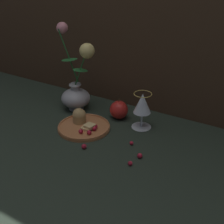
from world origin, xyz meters
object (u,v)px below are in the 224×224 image
(plate_with_pastries, at_px, (83,124))
(apple_beside_vase, at_px, (119,110))
(vase, at_px, (76,88))
(wine_glass, at_px, (142,105))

(plate_with_pastries, xyz_separation_m, apple_beside_vase, (0.08, 0.14, 0.02))
(vase, relative_size, apple_beside_vase, 4.14)
(plate_with_pastries, bearing_deg, apple_beside_vase, 60.73)
(vase, distance_m, wine_glass, 0.31)
(wine_glass, bearing_deg, apple_beside_vase, 170.53)
(plate_with_pastries, distance_m, apple_beside_vase, 0.17)
(vase, xyz_separation_m, plate_with_pastries, (0.12, -0.12, -0.09))
(vase, distance_m, plate_with_pastries, 0.19)
(vase, distance_m, apple_beside_vase, 0.21)
(vase, height_order, plate_with_pastries, vase)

